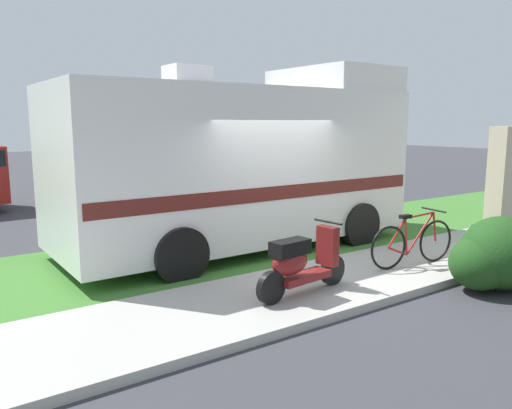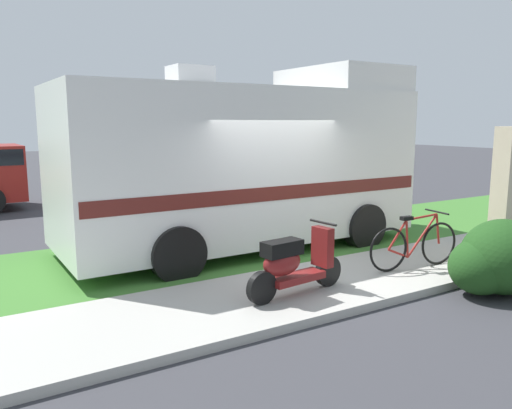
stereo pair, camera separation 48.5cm
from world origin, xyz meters
name	(u,v)px [view 1 (the left image)]	position (x,y,z in m)	size (l,w,h in m)	color
ground_plane	(284,268)	(0.00, 0.00, 0.00)	(80.00, 80.00, 0.00)	#38383D
sidewalk	(333,283)	(0.00, -1.20, 0.06)	(24.00, 2.00, 0.12)	#ADAAA3
grass_strip	(237,248)	(0.00, 1.50, 0.04)	(24.00, 3.40, 0.08)	#3D752D
motorhome_rv	(241,162)	(0.13, 1.52, 1.70)	(6.76, 2.78, 3.57)	silver
scooter	(301,262)	(-0.84, -1.43, 0.58)	(1.66, 0.52, 0.97)	black
bicycle	(413,242)	(1.59, -1.39, 0.52)	(1.73, 0.52, 0.91)	black
pickup_truck_near	(267,173)	(3.92, 5.89, 0.92)	(5.25, 2.36, 1.72)	#B7B29E
bush_by_porch	(499,257)	(1.91, -2.69, 0.51)	(1.52, 1.14, 1.08)	#1E4719
bottle_green	(472,231)	(4.39, -0.71, 0.22)	(0.08, 0.08, 0.24)	navy
bottle_spare	(486,247)	(3.38, -1.63, 0.22)	(0.08, 0.08, 0.23)	#B2B2B7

